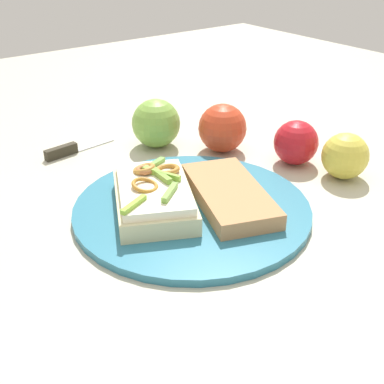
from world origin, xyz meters
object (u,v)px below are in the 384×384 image
Objects in this scene: sandwich at (154,196)px; apple_0 at (345,156)px; bread_slice_side at (229,194)px; plate at (192,208)px; apple_1 at (156,123)px; knife at (68,150)px; apple_3 at (222,128)px; apple_2 at (296,143)px.

sandwich is 0.30m from apple_0.
apple_0 reaches higher than bread_slice_side.
bread_slice_side reaches higher than plate.
bread_slice_side is 2.11× the size of apple_1.
bread_slice_side reaches higher than knife.
apple_1 is (-0.09, -0.22, 0.04)m from plate.
knife is (0.05, -0.28, 0.00)m from plate.
bread_slice_side is at bearing 52.70° from apple_3.
sandwich reaches higher than knife.
apple_0 is at bearing 105.02° from apple_2.
apple_1 is 0.11m from apple_3.
apple_3 is at bearing -66.20° from apple_0.
sandwich is 2.24× the size of apple_3.
knife is (0.01, -0.25, -0.02)m from sandwich.
sandwich reaches higher than bread_slice_side.
bread_slice_side is at bearing 80.46° from apple_1.
knife is at bearing 28.23° from sandwich.
apple_3 reaches higher than knife.
sandwich is at bearing 27.50° from apple_3.
sandwich is at bearing -15.25° from apple_0.
apple_2 reaches higher than plate.
apple_3 reaches higher than sandwich.
plate is 0.23m from apple_2.
knife is at bearing -79.20° from plate.
knife is (0.10, -0.30, -0.01)m from bread_slice_side.
bread_slice_side is 0.31m from knife.
sandwich is 2.19× the size of apple_1.
apple_2 is 0.55× the size of knife.
apple_2 is at bearing -174.00° from plate.
apple_1 is at bearing -46.84° from apple_3.
plate is 0.05m from bread_slice_side.
sandwich is 1.40× the size of knife.
apple_1 is 1.17× the size of apple_2.
apple_2 is (-0.14, 0.19, -0.01)m from apple_1.
plate is 0.21m from apple_3.
plate is 0.25m from apple_0.
apple_1 is at bearing -7.74° from sandwich.
bread_slice_side is 2.16× the size of apple_3.
apple_3 is at bearing 133.16° from apple_1.
plate is at bearing 6.00° from apple_2.
apple_1 is at bearing 11.00° from bread_slice_side.
apple_3 is (0.06, -0.11, 0.01)m from apple_2.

